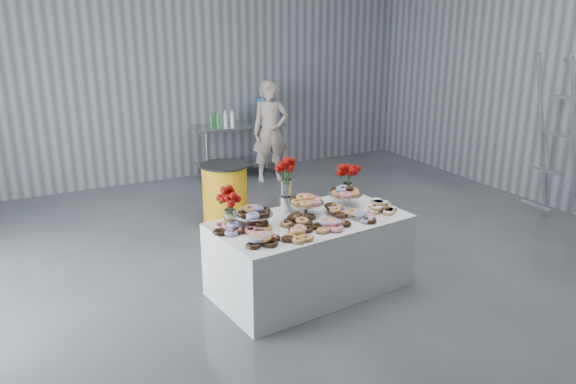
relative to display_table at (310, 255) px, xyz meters
name	(u,v)px	position (x,y,z in m)	size (l,w,h in m)	color
ground	(337,281)	(0.34, 0.02, -0.38)	(9.00, 9.00, 0.00)	#3B3E43
room_walls	(315,17)	(0.06, 0.09, 2.26)	(8.04, 9.04, 4.02)	gray
display_table	(310,255)	(0.00, 0.00, 0.00)	(1.90, 1.00, 0.75)	white
prep_table	(239,141)	(0.97, 4.12, 0.24)	(1.50, 0.60, 0.90)	silver
donut_mounds	(313,217)	(0.00, -0.05, 0.42)	(1.80, 0.80, 0.09)	#DD8550
cake_stand_left	(254,212)	(-0.56, 0.09, 0.52)	(0.36, 0.36, 0.17)	silver
cake_stand_mid	(306,201)	(0.03, 0.15, 0.52)	(0.36, 0.36, 0.17)	silver
cake_stand_right	(345,192)	(0.53, 0.21, 0.52)	(0.36, 0.36, 0.17)	silver
danish_pile	(379,205)	(0.76, -0.07, 0.43)	(0.48, 0.48, 0.11)	white
bouquet_left	(230,198)	(-0.77, 0.17, 0.67)	(0.26, 0.26, 0.42)	white
bouquet_right	(348,173)	(0.66, 0.37, 0.67)	(0.26, 0.26, 0.42)	white
bouquet_center	(287,175)	(-0.09, 0.34, 0.75)	(0.26, 0.26, 0.57)	silver
water_jug	(265,107)	(1.47, 4.12, 0.77)	(0.28, 0.28, 0.55)	#4581EB
drink_bottles	(222,119)	(0.65, 4.02, 0.66)	(0.54, 0.08, 0.27)	#268C33
person	(270,132)	(1.35, 3.67, 0.44)	(0.60, 0.39, 1.63)	#CC8C93
trash_barrel	(225,194)	(-0.06, 2.14, 0.03)	(0.63, 0.63, 0.81)	#FDAA15
stepladder	(557,135)	(4.09, 0.45, 0.73)	(0.24, 0.55, 2.21)	silver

